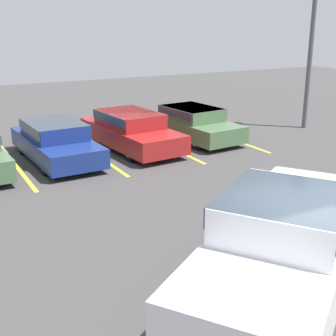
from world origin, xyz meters
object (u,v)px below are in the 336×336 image
object	(u,v)px
pickup_truck	(286,242)
parked_sedan_c	(131,129)
light_post	(312,34)
parked_sedan_b	(55,140)
parked_sedan_d	(192,122)

from	to	relation	value
pickup_truck	parked_sedan_c	distance (m)	9.68
pickup_truck	light_post	size ratio (longest dim) A/B	0.94
pickup_truck	parked_sedan_b	size ratio (longest dim) A/B	1.29
parked_sedan_c	light_post	bearing A→B (deg)	82.14
pickup_truck	light_post	xyz separation A→B (m)	(9.34, 9.14, 2.89)
pickup_truck	light_post	world-z (taller)	light_post
parked_sedan_b	light_post	size ratio (longest dim) A/B	0.73
parked_sedan_b	light_post	xyz separation A→B (m)	(10.48, -0.27, 3.15)
parked_sedan_c	light_post	world-z (taller)	light_post
pickup_truck	parked_sedan_d	bearing A→B (deg)	32.31
light_post	parked_sedan_d	bearing A→B (deg)	174.16
pickup_truck	parked_sedan_b	bearing A→B (deg)	62.49
parked_sedan_c	parked_sedan_d	world-z (taller)	parked_sedan_c
parked_sedan_b	parked_sedan_c	size ratio (longest dim) A/B	0.96
parked_sedan_c	light_post	xyz separation A→B (m)	(7.78, -0.42, 3.12)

